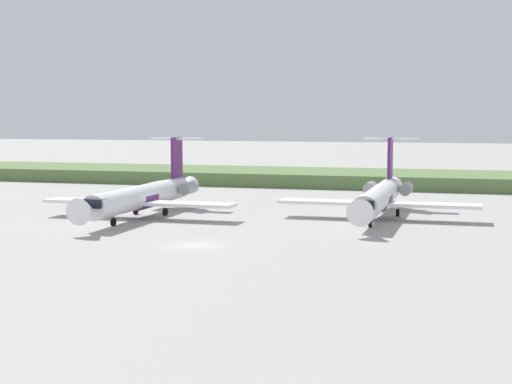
{
  "coord_description": "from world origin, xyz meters",
  "views": [
    {
      "loc": [
        24.53,
        -66.17,
        11.78
      ],
      "look_at": [
        0.0,
        20.11,
        3.0
      ],
      "focal_mm": 54.96,
      "sensor_mm": 36.0,
      "label": 1
    }
  ],
  "objects": [
    {
      "name": "grass_berm",
      "position": [
        0.0,
        66.21,
        1.13
      ],
      "size": [
        320.0,
        20.0,
        2.26
      ],
      "primitive_type": "cube",
      "color": "#597542",
      "rests_on": "ground"
    },
    {
      "name": "regional_jet_third",
      "position": [
        -12.78,
        17.35,
        2.54
      ],
      "size": [
        22.81,
        31.0,
        9.0
      ],
      "color": "white",
      "rests_on": "ground"
    },
    {
      "name": "ground_plane",
      "position": [
        0.0,
        30.0,
        0.0
      ],
      "size": [
        500.0,
        500.0,
        0.0
      ],
      "primitive_type": "plane",
      "color": "#9E9B96"
    },
    {
      "name": "regional_jet_fourth",
      "position": [
        13.74,
        23.99,
        2.54
      ],
      "size": [
        22.81,
        31.0,
        9.0
      ],
      "color": "white",
      "rests_on": "ground"
    }
  ]
}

